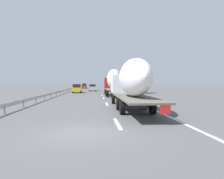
{
  "coord_description": "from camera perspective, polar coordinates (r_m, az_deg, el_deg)",
  "views": [
    {
      "loc": [
        -9.64,
        -0.57,
        2.3
      ],
      "look_at": [
        20.36,
        -2.96,
        1.27
      ],
      "focal_mm": 33.97,
      "sensor_mm": 36.0,
      "label": 1
    }
  ],
  "objects": [
    {
      "name": "ground_plane",
      "position": [
        49.69,
        -5.22,
        -0.71
      ],
      "size": [
        260.0,
        260.0,
        0.0
      ],
      "primitive_type": "plane",
      "color": "#4C4C4F"
    },
    {
      "name": "lane_stripe_0",
      "position": [
        11.92,
        1.48,
        -9.15
      ],
      "size": [
        3.2,
        0.2,
        0.01
      ],
      "primitive_type": "cube",
      "color": "white",
      "rests_on": "ground_plane"
    },
    {
      "name": "lane_stripe_1",
      "position": [
        22.45,
        -1.4,
        -3.92
      ],
      "size": [
        3.2,
        0.2,
        0.01
      ],
      "primitive_type": "cube",
      "color": "white",
      "rests_on": "ground_plane"
    },
    {
      "name": "lane_stripe_2",
      "position": [
        30.86,
        -2.27,
        -2.31
      ],
      "size": [
        3.2,
        0.2,
        0.01
      ],
      "primitive_type": "cube",
      "color": "white",
      "rests_on": "ground_plane"
    },
    {
      "name": "lane_stripe_3",
      "position": [
        37.83,
        -2.69,
        -1.53
      ],
      "size": [
        3.2,
        0.2,
        0.01
      ],
      "primitive_type": "cube",
      "color": "white",
      "rests_on": "ground_plane"
    },
    {
      "name": "lane_stripe_4",
      "position": [
        55.31,
        -3.29,
        -0.43
      ],
      "size": [
        3.2,
        0.2,
        0.01
      ],
      "primitive_type": "cube",
      "color": "white",
      "rests_on": "ground_plane"
    },
    {
      "name": "lane_stripe_5",
      "position": [
        54.33,
        -3.26,
        -0.47
      ],
      "size": [
        3.2,
        0.2,
        0.01
      ],
      "primitive_type": "cube",
      "color": "white",
      "rests_on": "ground_plane"
    },
    {
      "name": "edge_line_right",
      "position": [
        54.91,
        0.59,
        -0.44
      ],
      "size": [
        110.0,
        0.2,
        0.01
      ],
      "primitive_type": "cube",
      "color": "white",
      "rests_on": "ground_plane"
    },
    {
      "name": "truck_lead",
      "position": [
        35.68,
        0.31,
        2.24
      ],
      "size": [
        13.29,
        2.55,
        4.43
      ],
      "color": "#B21919",
      "rests_on": "ground_plane"
    },
    {
      "name": "truck_trailing",
      "position": [
        17.78,
        5.26,
        2.2
      ],
      "size": [
        14.4,
        2.55,
        4.12
      ],
      "color": "silver",
      "rests_on": "ground_plane"
    },
    {
      "name": "car_red_compact",
      "position": [
        78.55,
        -7.45,
        0.94
      ],
      "size": [
        4.22,
        1.75,
        1.83
      ],
      "color": "red",
      "rests_on": "ground_plane"
    },
    {
      "name": "car_yellow_coupe",
      "position": [
        46.93,
        -9.39,
        0.28
      ],
      "size": [
        4.45,
        1.86,
        1.9
      ],
      "color": "gold",
      "rests_on": "ground_plane"
    },
    {
      "name": "car_silver_hatch",
      "position": [
        56.35,
        -5.24,
        0.53
      ],
      "size": [
        4.6,
        1.84,
        1.77
      ],
      "color": "#ADB2B7",
      "rests_on": "ground_plane"
    },
    {
      "name": "road_sign",
      "position": [
        59.93,
        1.31,
        2.02
      ],
      "size": [
        0.1,
        0.9,
        3.44
      ],
      "color": "gray",
      "rests_on": "ground_plane"
    },
    {
      "name": "tree_0",
      "position": [
        87.56,
        3.62,
        2.92
      ],
      "size": [
        3.97,
        3.97,
        6.09
      ],
      "color": "#472D19",
      "rests_on": "ground_plane"
    },
    {
      "name": "tree_1",
      "position": [
        71.58,
        4.37,
        3.56
      ],
      "size": [
        3.11,
        3.11,
        6.7
      ],
      "color": "#472D19",
      "rests_on": "ground_plane"
    },
    {
      "name": "tree_2",
      "position": [
        43.94,
        8.43,
        3.64
      ],
      "size": [
        2.46,
        2.46,
        5.48
      ],
      "color": "#472D19",
      "rests_on": "ground_plane"
    },
    {
      "name": "tree_3",
      "position": [
        65.91,
        6.34,
        3.03
      ],
      "size": [
        3.64,
        3.64,
        5.59
      ],
      "color": "#472D19",
      "rests_on": "ground_plane"
    },
    {
      "name": "tree_4",
      "position": [
        45.73,
        7.87,
        4.38
      ],
      "size": [
        2.86,
        2.86,
        6.54
      ],
      "color": "#472D19",
      "rests_on": "ground_plane"
    },
    {
      "name": "tree_5",
      "position": [
        74.84,
        2.6,
        3.01
      ],
      "size": [
        3.3,
        3.3,
        5.48
      ],
      "color": "#472D19",
      "rests_on": "ground_plane"
    },
    {
      "name": "guardrail_median",
      "position": [
        53.07,
        -11.67,
        0.06
      ],
      "size": [
        94.0,
        0.1,
        0.76
      ],
      "color": "#9EA0A5",
      "rests_on": "ground_plane"
    }
  ]
}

